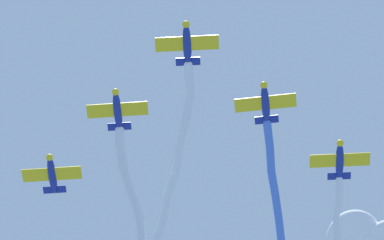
{
  "coord_description": "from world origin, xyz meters",
  "views": [
    {
      "loc": [
        -13.37,
        -26.44,
        3.72
      ],
      "look_at": [
        4.64,
        2.62,
        80.87
      ],
      "focal_mm": 78.41,
      "sensor_mm": 36.0,
      "label": 1
    }
  ],
  "objects_px": {
    "airplane_right_wing": "(117,110)",
    "airplane_trail": "(52,174)",
    "airplane_left_wing": "(265,103)",
    "airplane_lead": "(187,43)",
    "airplane_slot": "(340,160)"
  },
  "relations": [
    {
      "from": "airplane_right_wing",
      "to": "airplane_trail",
      "type": "relative_size",
      "value": 1.0
    },
    {
      "from": "airplane_left_wing",
      "to": "airplane_right_wing",
      "type": "relative_size",
      "value": 0.98
    },
    {
      "from": "airplane_left_wing",
      "to": "airplane_trail",
      "type": "xyz_separation_m",
      "value": [
        -14.37,
        18.33,
        0.0
      ]
    },
    {
      "from": "airplane_lead",
      "to": "airplane_slot",
      "type": "height_order",
      "value": "airplane_lead"
    },
    {
      "from": "airplane_lead",
      "to": "airplane_trail",
      "type": "xyz_separation_m",
      "value": [
        -4.44,
        19.51,
        0.0
      ]
    },
    {
      "from": "airplane_right_wing",
      "to": "airplane_slot",
      "type": "bearing_deg",
      "value": 107.24
    },
    {
      "from": "airplane_left_wing",
      "to": "airplane_trail",
      "type": "height_order",
      "value": "same"
    },
    {
      "from": "airplane_slot",
      "to": "airplane_left_wing",
      "type": "bearing_deg",
      "value": -48.72
    },
    {
      "from": "airplane_left_wing",
      "to": "airplane_slot",
      "type": "bearing_deg",
      "value": 134.85
    },
    {
      "from": "airplane_slot",
      "to": "airplane_trail",
      "type": "bearing_deg",
      "value": -90.68
    },
    {
      "from": "airplane_right_wing",
      "to": "airplane_slot",
      "type": "relative_size",
      "value": 0.99
    },
    {
      "from": "airplane_trail",
      "to": "airplane_right_wing",
      "type": "bearing_deg",
      "value": 48.62
    },
    {
      "from": "airplane_lead",
      "to": "airplane_right_wing",
      "type": "bearing_deg",
      "value": -132.55
    },
    {
      "from": "airplane_lead",
      "to": "airplane_trail",
      "type": "height_order",
      "value": "same"
    },
    {
      "from": "airplane_lead",
      "to": "airplane_slot",
      "type": "relative_size",
      "value": 1.0
    }
  ]
}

